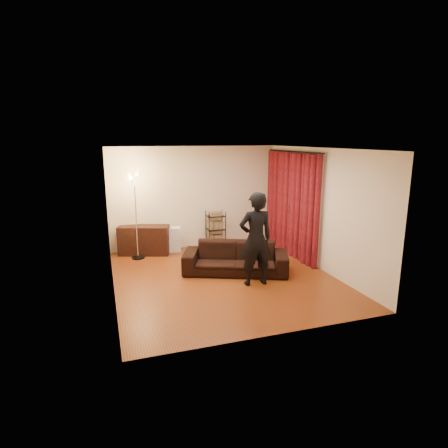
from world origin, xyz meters
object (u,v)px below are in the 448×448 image
object	(u,v)px
storage_boxes	(173,239)
floor_lamp	(136,216)
sofa	(236,258)
person	(256,239)
wire_shelf	(216,229)
media_cabinet	(144,240)

from	to	relation	value
storage_boxes	floor_lamp	world-z (taller)	floor_lamp
sofa	storage_boxes	world-z (taller)	sofa
person	wire_shelf	distance (m)	2.79
media_cabinet	wire_shelf	distance (m)	1.91
person	storage_boxes	bearing A→B (deg)	-65.89
floor_lamp	media_cabinet	bearing A→B (deg)	58.15
sofa	floor_lamp	xyz separation A→B (m)	(-1.95, 1.68, 0.74)
sofa	storage_boxes	distance (m)	2.23
sofa	storage_boxes	xyz separation A→B (m)	(-1.02, 1.99, -0.01)
media_cabinet	wire_shelf	world-z (taller)	wire_shelf
media_cabinet	storage_boxes	world-z (taller)	media_cabinet
person	storage_boxes	world-z (taller)	person
person	sofa	bearing A→B (deg)	-78.18
sofa	floor_lamp	world-z (taller)	floor_lamp
person	floor_lamp	distance (m)	3.22
media_cabinet	wire_shelf	xyz separation A→B (m)	(1.91, -0.00, 0.13)
sofa	wire_shelf	distance (m)	2.00
sofa	person	bearing A→B (deg)	-56.83
media_cabinet	floor_lamp	bearing A→B (deg)	-103.31
person	wire_shelf	bearing A→B (deg)	-88.99
floor_lamp	person	bearing A→B (deg)	-49.39
storage_boxes	wire_shelf	size ratio (longest dim) A/B	0.64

